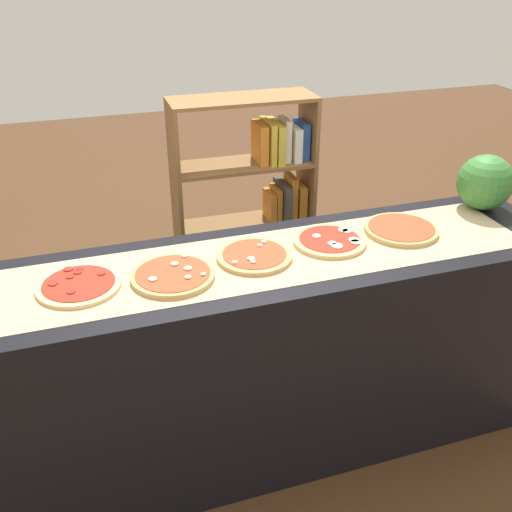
{
  "coord_description": "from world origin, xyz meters",
  "views": [
    {
      "loc": [
        -0.62,
        -1.9,
        2.06
      ],
      "look_at": [
        0.0,
        0.0,
        0.97
      ],
      "focal_mm": 41.11,
      "sensor_mm": 36.0,
      "label": 1
    }
  ],
  "objects_px": {
    "pizza_pepperoni_0": "(79,285)",
    "pizza_mozzarella_3": "(330,241)",
    "pizza_plain_4": "(401,229)",
    "watermelon": "(485,182)",
    "pizza_mushroom_2": "(254,256)",
    "pizza_mushroom_1": "(173,275)",
    "bookshelf": "(262,229)"
  },
  "relations": [
    {
      "from": "pizza_mushroom_1",
      "to": "pizza_mozzarella_3",
      "type": "xyz_separation_m",
      "value": [
        0.67,
        0.08,
        -0.0
      ]
    },
    {
      "from": "pizza_pepperoni_0",
      "to": "pizza_mushroom_2",
      "type": "distance_m",
      "value": 0.67
    },
    {
      "from": "pizza_mozzarella_3",
      "to": "pizza_plain_4",
      "type": "distance_m",
      "value": 0.33
    },
    {
      "from": "pizza_pepperoni_0",
      "to": "pizza_mushroom_2",
      "type": "relative_size",
      "value": 1.02
    },
    {
      "from": "pizza_plain_4",
      "to": "bookshelf",
      "type": "distance_m",
      "value": 0.95
    },
    {
      "from": "pizza_pepperoni_0",
      "to": "watermelon",
      "type": "height_order",
      "value": "watermelon"
    },
    {
      "from": "pizza_mushroom_1",
      "to": "pizza_mushroom_2",
      "type": "height_order",
      "value": "pizza_mushroom_1"
    },
    {
      "from": "pizza_mushroom_1",
      "to": "pizza_plain_4",
      "type": "height_order",
      "value": "pizza_mushroom_1"
    },
    {
      "from": "pizza_mushroom_1",
      "to": "bookshelf",
      "type": "bearing_deg",
      "value": 54.13
    },
    {
      "from": "pizza_pepperoni_0",
      "to": "pizza_mushroom_2",
      "type": "bearing_deg",
      "value": 0.86
    },
    {
      "from": "watermelon",
      "to": "pizza_mushroom_1",
      "type": "bearing_deg",
      "value": -172.67
    },
    {
      "from": "pizza_mushroom_2",
      "to": "bookshelf",
      "type": "height_order",
      "value": "bookshelf"
    },
    {
      "from": "pizza_mozzarella_3",
      "to": "pizza_mushroom_2",
      "type": "bearing_deg",
      "value": -175.48
    },
    {
      "from": "pizza_mushroom_2",
      "to": "bookshelf",
      "type": "relative_size",
      "value": 0.22
    },
    {
      "from": "pizza_pepperoni_0",
      "to": "pizza_mushroom_1",
      "type": "xyz_separation_m",
      "value": [
        0.33,
        -0.04,
        0.0
      ]
    },
    {
      "from": "pizza_mozzarella_3",
      "to": "pizza_plain_4",
      "type": "xyz_separation_m",
      "value": [
        0.33,
        0.0,
        0.0
      ]
    },
    {
      "from": "pizza_mushroom_1",
      "to": "bookshelf",
      "type": "relative_size",
      "value": 0.23
    },
    {
      "from": "pizza_mushroom_1",
      "to": "pizza_pepperoni_0",
      "type": "bearing_deg",
      "value": 172.81
    },
    {
      "from": "pizza_mushroom_1",
      "to": "pizza_mushroom_2",
      "type": "xyz_separation_m",
      "value": [
        0.33,
        0.05,
        -0.0
      ]
    },
    {
      "from": "pizza_mushroom_2",
      "to": "watermelon",
      "type": "bearing_deg",
      "value": 6.88
    },
    {
      "from": "watermelon",
      "to": "pizza_pepperoni_0",
      "type": "bearing_deg",
      "value": -175.32
    },
    {
      "from": "watermelon",
      "to": "pizza_mozzarella_3",
      "type": "bearing_deg",
      "value": -172.16
    },
    {
      "from": "pizza_mozzarella_3",
      "to": "watermelon",
      "type": "relative_size",
      "value": 1.19
    },
    {
      "from": "bookshelf",
      "to": "pizza_plain_4",
      "type": "bearing_deg",
      "value": -67.04
    },
    {
      "from": "pizza_mushroom_2",
      "to": "pizza_plain_4",
      "type": "distance_m",
      "value": 0.67
    },
    {
      "from": "pizza_mushroom_1",
      "to": "pizza_mushroom_2",
      "type": "relative_size",
      "value": 1.04
    },
    {
      "from": "pizza_mozzarella_3",
      "to": "pizza_plain_4",
      "type": "relative_size",
      "value": 0.96
    },
    {
      "from": "bookshelf",
      "to": "pizza_mushroom_1",
      "type": "bearing_deg",
      "value": -125.87
    },
    {
      "from": "pizza_plain_4",
      "to": "watermelon",
      "type": "bearing_deg",
      "value": 13.0
    },
    {
      "from": "pizza_mushroom_2",
      "to": "pizza_plain_4",
      "type": "bearing_deg",
      "value": 2.32
    },
    {
      "from": "pizza_mushroom_1",
      "to": "watermelon",
      "type": "distance_m",
      "value": 1.5
    },
    {
      "from": "pizza_pepperoni_0",
      "to": "pizza_mozzarella_3",
      "type": "xyz_separation_m",
      "value": [
        1.0,
        0.04,
        0.0
      ]
    }
  ]
}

